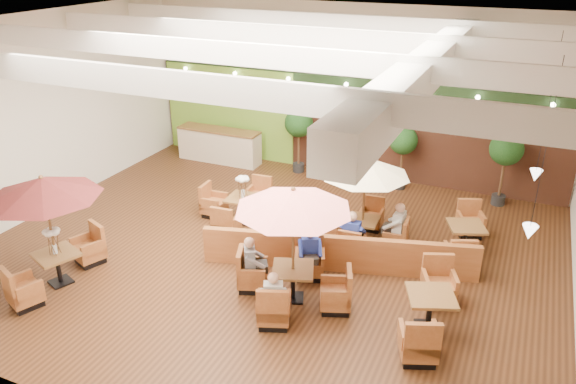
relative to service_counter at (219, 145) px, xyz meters
The scene contains 17 objects.
room 6.78m from the service_counter, 39.88° to the right, with size 14.04×14.00×5.52m.
service_counter is the anchor object (origin of this frame).
booth_divider 8.16m from the service_counter, 39.81° to the right, with size 6.48×0.18×0.90m, color brown.
table_0 8.46m from the service_counter, 85.60° to the right, with size 2.46×2.78×2.67m.
table_1 8.95m from the service_counter, 49.44° to the right, with size 2.78×2.78×2.67m.
table_2 7.48m from the service_counter, 30.23° to the right, with size 2.36×2.36×2.41m.
table_3 4.79m from the service_counter, 54.38° to the right, with size 1.72×2.55×1.53m.
table_4 10.87m from the service_counter, 37.13° to the right, with size 1.18×2.90×1.02m.
table_5 9.41m from the service_counter, 19.31° to the right, with size 1.11×2.71×0.95m.
topiary_0 3.14m from the service_counter, ahead, with size 0.94×0.94×2.19m.
topiary_1 6.51m from the service_counter, ahead, with size 0.88×0.88×2.04m.
topiary_2 9.48m from the service_counter, ahead, with size 0.96×0.96×2.23m.
diner_0 9.63m from the service_counter, 53.23° to the right, with size 0.44×0.42×0.79m.
diner_1 8.15m from the service_counter, 44.96° to the right, with size 0.44×0.42×0.78m.
diner_2 8.26m from the service_counter, 54.60° to the right, with size 0.46×0.48×0.84m.
diner_3 7.89m from the service_counter, 35.75° to the right, with size 0.43×0.34×0.86m.
diner_4 8.18m from the service_counter, 27.14° to the right, with size 0.34×0.43×0.86m.
Camera 1 is at (5.45, -11.08, 7.14)m, focal length 35.00 mm.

